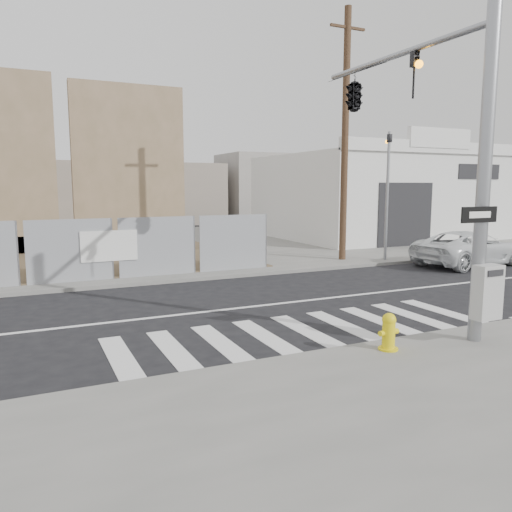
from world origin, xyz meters
name	(u,v)px	position (x,y,z in m)	size (l,w,h in m)	color
ground	(257,306)	(0.00, 0.00, 0.00)	(100.00, 100.00, 0.00)	black
sidewalk_far	(142,246)	(0.00, 14.00, 0.06)	(50.00, 20.00, 0.12)	slate
signal_pole	(390,116)	(2.49, -2.05, 4.78)	(0.96, 5.87, 7.00)	gray
far_signal_pole	(388,178)	(8.00, 4.60, 3.48)	(0.16, 0.20, 5.60)	gray
concrete_wall_right	(130,181)	(-0.50, 14.08, 3.38)	(5.50, 1.30, 8.00)	#766247
auto_shop	(375,196)	(14.00, 12.97, 2.54)	(12.00, 10.20, 5.95)	silver
utility_pole_right	(345,135)	(6.50, 5.50, 5.20)	(1.60, 0.28, 10.00)	#503625
fire_hydrant	(389,332)	(0.56, -4.55, 0.47)	(0.44, 0.42, 0.70)	yellow
suv	(470,248)	(10.64, 2.64, 0.69)	(2.28, 4.95, 1.38)	silver
traffic_cone_d	(179,264)	(-0.58, 5.24, 0.43)	(0.36, 0.36, 0.64)	#FC330D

